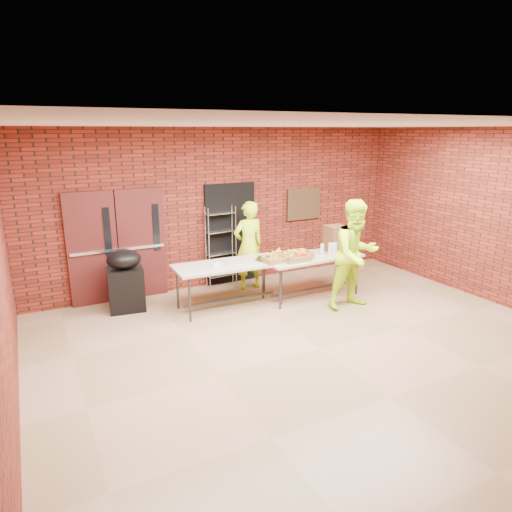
{
  "coord_description": "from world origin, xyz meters",
  "views": [
    {
      "loc": [
        -3.68,
        -5.03,
        3.13
      ],
      "look_at": [
        -0.36,
        1.4,
        1.13
      ],
      "focal_mm": 32.0,
      "sensor_mm": 36.0,
      "label": 1
    }
  ],
  "objects": [
    {
      "name": "cup_stack_back",
      "position": [
        1.37,
        1.95,
        0.91
      ],
      "size": [
        0.07,
        0.07,
        0.21
      ],
      "primitive_type": "cylinder",
      "color": "silver",
      "rests_on": "table_right"
    },
    {
      "name": "wire_rack",
      "position": [
        -0.17,
        3.32,
        0.83
      ],
      "size": [
        0.62,
        0.25,
        1.67
      ],
      "primitive_type": null,
      "rotation": [
        0.0,
        0.0,
        0.07
      ],
      "color": "silver",
      "rests_on": "room"
    },
    {
      "name": "volunteer_woman",
      "position": [
        0.25,
        2.91,
        0.9
      ],
      "size": [
        0.68,
        0.46,
        1.8
      ],
      "primitive_type": "imported",
      "rotation": [
        0.0,
        0.0,
        3.19
      ],
      "color": "#C5F71B",
      "rests_on": "room"
    },
    {
      "name": "room",
      "position": [
        0.0,
        0.0,
        1.6
      ],
      "size": [
        8.08,
        7.08,
        3.28
      ],
      "color": "olive",
      "rests_on": "ground"
    },
    {
      "name": "coffee_dispenser",
      "position": [
        1.77,
        2.08,
        1.06
      ],
      "size": [
        0.39,
        0.34,
        0.51
      ],
      "primitive_type": "cube",
      "color": "#56301D",
      "rests_on": "table_right"
    },
    {
      "name": "basket_apples",
      "position": [
        0.68,
        1.83,
        0.87
      ],
      "size": [
        0.49,
        0.38,
        0.15
      ],
      "color": "#98693D",
      "rests_on": "table_right"
    },
    {
      "name": "basket_bananas",
      "position": [
        0.3,
        1.91,
        0.87
      ],
      "size": [
        0.46,
        0.35,
        0.14
      ],
      "color": "#98693D",
      "rests_on": "table_right"
    },
    {
      "name": "cup_stack_front",
      "position": [
        1.46,
        1.82,
        0.93
      ],
      "size": [
        0.08,
        0.08,
        0.25
      ],
      "primitive_type": "cylinder",
      "color": "silver",
      "rests_on": "table_right"
    },
    {
      "name": "covered_grill",
      "position": [
        -2.21,
        2.87,
        0.56
      ],
      "size": [
        0.67,
        0.59,
        1.11
      ],
      "rotation": [
        0.0,
        0.0,
        -0.13
      ],
      "color": "black",
      "rests_on": "room"
    },
    {
      "name": "muffin_tray",
      "position": [
        0.19,
        2.11,
        0.86
      ],
      "size": [
        0.36,
        0.36,
        0.09
      ],
      "color": "#124514",
      "rests_on": "table_left"
    },
    {
      "name": "napkin_box",
      "position": [
        -0.78,
        2.11,
        0.85
      ],
      "size": [
        0.17,
        0.11,
        0.06
      ],
      "primitive_type": "cube",
      "color": "silver",
      "rests_on": "table_left"
    },
    {
      "name": "bronze_plaque",
      "position": [
        1.9,
        3.45,
        1.55
      ],
      "size": [
        0.85,
        0.04,
        0.7
      ],
      "primitive_type": "cube",
      "color": "#3E2D19",
      "rests_on": "room"
    },
    {
      "name": "volunteer_man",
      "position": [
        1.51,
        1.13,
        0.99
      ],
      "size": [
        0.96,
        0.75,
        1.98
      ],
      "primitive_type": "imported",
      "rotation": [
        0.0,
        0.0,
        0.0
      ],
      "color": "#C5F71B",
      "rests_on": "room"
    },
    {
      "name": "basket_oranges",
      "position": [
        0.81,
        1.96,
        0.87
      ],
      "size": [
        0.49,
        0.38,
        0.15
      ],
      "color": "#98693D",
      "rests_on": "table_right"
    },
    {
      "name": "cup_stack_mid",
      "position": [
        1.52,
        1.76,
        0.94
      ],
      "size": [
        0.09,
        0.09,
        0.26
      ],
      "primitive_type": "cylinder",
      "color": "silver",
      "rests_on": "table_right"
    },
    {
      "name": "table_right",
      "position": [
        1.13,
        1.96,
        0.74
      ],
      "size": [
        1.98,
        0.85,
        0.81
      ],
      "rotation": [
        0.0,
        0.0,
        0.02
      ],
      "color": "tan",
      "rests_on": "room"
    },
    {
      "name": "double_doors",
      "position": [
        -2.2,
        3.44,
        1.05
      ],
      "size": [
        1.78,
        0.12,
        2.1
      ],
      "color": "#431314",
      "rests_on": "room"
    },
    {
      "name": "table_left",
      "position": [
        -0.5,
        2.17,
        0.75
      ],
      "size": [
        2.02,
        0.91,
        0.82
      ],
      "rotation": [
        0.0,
        0.0,
        -0.04
      ],
      "color": "tan",
      "rests_on": "room"
    },
    {
      "name": "dark_doorway",
      "position": [
        0.1,
        3.46,
        1.05
      ],
      "size": [
        1.1,
        0.06,
        2.1
      ],
      "primitive_type": "cube",
      "color": "black",
      "rests_on": "room"
    }
  ]
}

